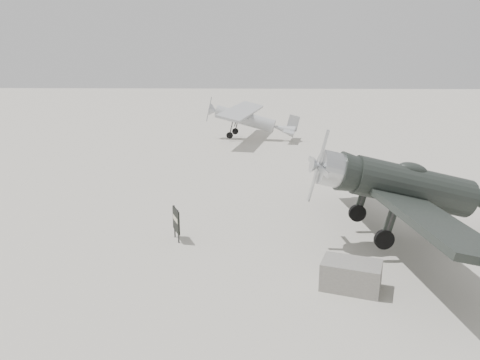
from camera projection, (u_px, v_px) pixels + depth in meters
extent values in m
plane|color=#B0A89C|center=(283.00, 214.00, 21.39)|extent=(160.00, 160.00, 0.00)
cylinder|color=black|center=(412.00, 188.00, 17.48)|extent=(4.74, 2.02, 1.46)
cylinder|color=silver|center=(329.00, 190.00, 17.20)|extent=(1.09, 1.40, 1.29)
cone|color=silver|center=(312.00, 191.00, 17.14)|extent=(0.44, 0.63, 0.58)
cube|color=silver|center=(314.00, 191.00, 17.15)|extent=(0.09, 0.19, 2.71)
ellipsoid|color=black|center=(408.00, 171.00, 17.29)|extent=(1.23, 0.85, 0.48)
cube|color=black|center=(392.00, 198.00, 17.51)|extent=(3.73, 12.70, 0.23)
cylinder|color=black|center=(394.00, 249.00, 16.49)|extent=(0.73, 0.25, 0.71)
cylinder|color=black|center=(366.00, 221.00, 19.20)|extent=(0.73, 0.25, 0.71)
cylinder|color=#333333|center=(395.00, 230.00, 16.31)|extent=(0.13, 0.13, 1.46)
cylinder|color=#333333|center=(367.00, 205.00, 19.02)|extent=(0.13, 0.13, 1.46)
cylinder|color=gray|center=(245.00, 119.00, 39.63)|extent=(5.22, 1.99, 1.08)
cone|color=gray|center=(285.00, 120.00, 38.92)|extent=(1.92, 1.29, 0.98)
cone|color=gray|center=(213.00, 118.00, 40.21)|extent=(0.76, 1.11, 1.02)
cube|color=gray|center=(208.00, 118.00, 40.29)|extent=(0.07, 0.14, 2.16)
cube|color=gray|center=(241.00, 111.00, 39.55)|extent=(3.79, 10.98, 0.18)
cube|color=gray|center=(291.00, 120.00, 38.81)|extent=(1.47, 3.45, 0.08)
cube|color=gray|center=(293.00, 112.00, 38.62)|extent=(0.88, 0.24, 1.28)
cylinder|color=black|center=(233.00, 138.00, 39.16)|extent=(0.57, 0.23, 0.55)
cylinder|color=black|center=(239.00, 134.00, 41.20)|extent=(0.57, 0.23, 0.55)
cylinder|color=#333333|center=(233.00, 131.00, 39.01)|extent=(0.10, 0.10, 1.18)
cylinder|color=#333333|center=(239.00, 128.00, 41.05)|extent=(0.10, 0.10, 1.18)
cylinder|color=black|center=(294.00, 124.00, 38.86)|extent=(0.19, 0.10, 0.18)
cube|color=slate|center=(351.00, 275.00, 14.49)|extent=(2.05, 1.63, 0.89)
cylinder|color=#333333|center=(178.00, 227.00, 17.96)|extent=(0.08, 0.08, 1.34)
cylinder|color=#333333|center=(174.00, 221.00, 18.52)|extent=(0.08, 0.08, 1.34)
cube|color=black|center=(176.00, 220.00, 18.20)|extent=(0.42, 0.88, 0.93)
cube|color=beige|center=(175.00, 219.00, 18.17)|extent=(0.29, 0.67, 0.19)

